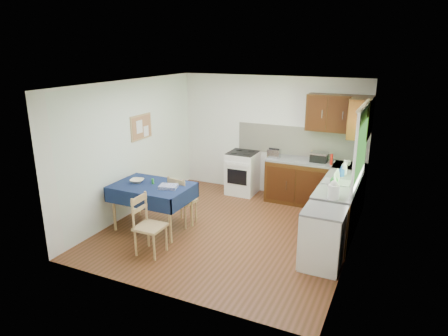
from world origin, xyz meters
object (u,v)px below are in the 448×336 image
at_px(toaster, 274,153).
at_px(dish_rack, 336,181).
at_px(chair_near, 147,223).
at_px(chair_far, 181,199).
at_px(sandwich_press, 319,157).
at_px(dining_table, 152,191).
at_px(kettle, 334,191).

xyz_separation_m(toaster, dish_rack, (1.43, -1.07, -0.07)).
bearing_deg(toaster, chair_near, -101.97).
height_order(chair_far, sandwich_press, sandwich_press).
height_order(dining_table, chair_near, chair_near).
xyz_separation_m(sandwich_press, kettle, (0.62, -1.91, 0.03)).
bearing_deg(kettle, toaster, 129.73).
bearing_deg(dining_table, dish_rack, 36.19).
bearing_deg(toaster, dining_table, -116.25).
xyz_separation_m(chair_far, toaster, (1.08, 1.88, 0.51)).
distance_m(toaster, dish_rack, 1.78).
bearing_deg(toaster, sandwich_press, 12.87).
bearing_deg(dish_rack, chair_near, -164.02).
distance_m(chair_far, toaster, 2.23).
xyz_separation_m(chair_near, dish_rack, (2.44, 1.91, 0.43)).
xyz_separation_m(dish_rack, kettle, (0.08, -0.75, 0.10)).
relative_size(chair_far, toaster, 3.58).
relative_size(dining_table, kettle, 4.66).
relative_size(toaster, dish_rack, 0.59).
distance_m(dining_table, chair_far, 0.54).
height_order(toaster, sandwich_press, toaster).
bearing_deg(dining_table, kettle, 22.08).
relative_size(chair_far, kettle, 3.20).
bearing_deg(dish_rack, chair_far, 175.99).
bearing_deg(sandwich_press, dish_rack, -40.57).
bearing_deg(chair_near, kettle, -66.21).
xyz_separation_m(dining_table, chair_near, (0.43, -0.76, -0.21)).
height_order(chair_near, dish_rack, dish_rack).
distance_m(chair_near, dish_rack, 3.13).
distance_m(dish_rack, kettle, 0.76).
xyz_separation_m(dining_table, toaster, (1.44, 2.21, 0.29)).
height_order(chair_far, chair_near, chair_near).
relative_size(dining_table, chair_far, 1.46).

